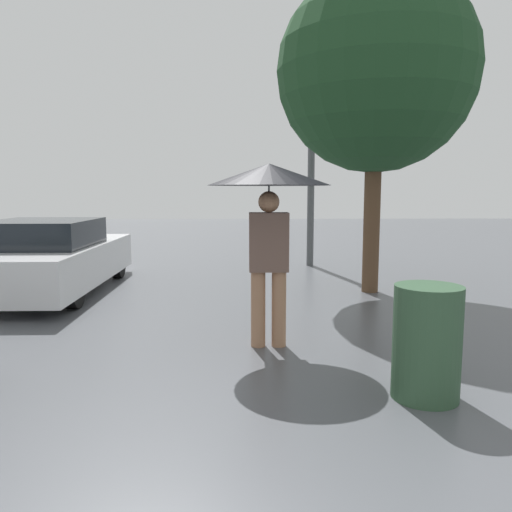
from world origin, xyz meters
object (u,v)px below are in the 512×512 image
(tree, at_px, (376,73))
(pedestrian, at_px, (269,195))
(parked_car_farthest, at_px, (48,258))
(street_lamp, at_px, (311,171))
(trash_bin, at_px, (427,342))

(tree, bearing_deg, pedestrian, -122.58)
(parked_car_farthest, distance_m, street_lamp, 5.82)
(parked_car_farthest, relative_size, street_lamp, 1.08)
(street_lamp, relative_size, trash_bin, 4.19)
(tree, height_order, trash_bin, tree)
(parked_car_farthest, relative_size, trash_bin, 4.51)
(street_lamp, xyz_separation_m, trash_bin, (-0.08, -7.39, -1.67))
(pedestrian, xyz_separation_m, tree, (1.87, 2.93, 1.91))
(pedestrian, relative_size, trash_bin, 2.11)
(parked_car_farthest, relative_size, tree, 0.81)
(trash_bin, bearing_deg, tree, 81.20)
(street_lamp, distance_m, trash_bin, 7.57)
(pedestrian, height_order, street_lamp, street_lamp)
(parked_car_farthest, height_order, trash_bin, parked_car_farthest)
(pedestrian, relative_size, parked_car_farthest, 0.47)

